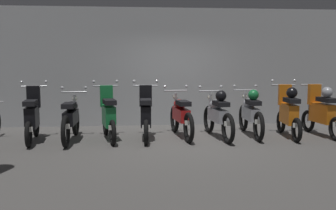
# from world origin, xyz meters

# --- Properties ---
(ground_plane) EXTENTS (80.00, 80.00, 0.00)m
(ground_plane) POSITION_xyz_m (0.00, 0.00, 0.00)
(ground_plane) COLOR #565451
(back_wall) EXTENTS (16.00, 0.30, 3.11)m
(back_wall) POSITION_xyz_m (0.00, 2.17, 1.55)
(back_wall) COLOR #9EA0A3
(back_wall) RESTS_ON ground
(motorbike_slot_0) EXTENTS (0.59, 1.68, 1.29)m
(motorbike_slot_0) POSITION_xyz_m (-3.22, 0.16, 0.53)
(motorbike_slot_0) COLOR black
(motorbike_slot_0) RESTS_ON ground
(motorbike_slot_1) EXTENTS (0.59, 1.95, 1.15)m
(motorbike_slot_1) POSITION_xyz_m (-2.41, 0.16, 0.49)
(motorbike_slot_1) COLOR black
(motorbike_slot_1) RESTS_ON ground
(motorbike_slot_2) EXTENTS (0.58, 1.67, 1.29)m
(motorbike_slot_2) POSITION_xyz_m (-1.62, 0.21, 0.53)
(motorbike_slot_2) COLOR black
(motorbike_slot_2) RESTS_ON ground
(motorbike_slot_3) EXTENTS (0.59, 1.68, 1.29)m
(motorbike_slot_3) POSITION_xyz_m (-0.80, 0.19, 0.53)
(motorbike_slot_3) COLOR black
(motorbike_slot_3) RESTS_ON ground
(motorbike_slot_4) EXTENTS (0.59, 1.95, 1.15)m
(motorbike_slot_4) POSITION_xyz_m (-0.00, 0.37, 0.49)
(motorbike_slot_4) COLOR black
(motorbike_slot_4) RESTS_ON ground
(motorbike_slot_5) EXTENTS (0.59, 1.95, 1.15)m
(motorbike_slot_5) POSITION_xyz_m (0.80, 0.19, 0.53)
(motorbike_slot_5) COLOR black
(motorbike_slot_5) RESTS_ON ground
(motorbike_slot_6) EXTENTS (0.59, 1.95, 1.15)m
(motorbike_slot_6) POSITION_xyz_m (1.61, 0.36, 0.53)
(motorbike_slot_6) COLOR black
(motorbike_slot_6) RESTS_ON ground
(motorbike_slot_7) EXTENTS (0.59, 1.68, 1.29)m
(motorbike_slot_7) POSITION_xyz_m (2.41, 0.14, 0.57)
(motorbike_slot_7) COLOR black
(motorbike_slot_7) RESTS_ON ground
(motorbike_slot_8) EXTENTS (0.56, 1.68, 1.18)m
(motorbike_slot_8) POSITION_xyz_m (3.21, 0.19, 0.57)
(motorbike_slot_8) COLOR black
(motorbike_slot_8) RESTS_ON ground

